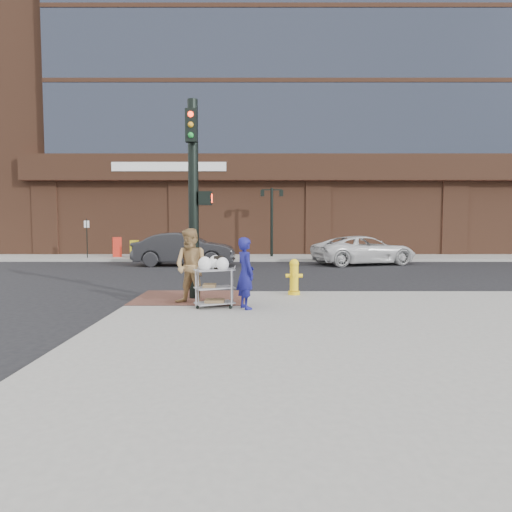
{
  "coord_description": "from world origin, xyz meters",
  "views": [
    {
      "loc": [
        1.09,
        -10.79,
        2.05
      ],
      "look_at": [
        1.08,
        0.6,
        1.25
      ],
      "focal_mm": 32.0,
      "sensor_mm": 36.0,
      "label": 1
    }
  ],
  "objects_px": {
    "lamp_post": "(272,214)",
    "woman_blue": "(246,273)",
    "sedan_dark": "(184,249)",
    "minivan_white": "(364,250)",
    "traffic_signal_pole": "(194,193)",
    "utility_cart": "(215,284)",
    "fire_hydrant": "(294,276)",
    "pedestrian_tan": "(192,266)"
  },
  "relations": [
    {
      "from": "sedan_dark",
      "to": "minivan_white",
      "type": "relative_size",
      "value": 0.94
    },
    {
      "from": "pedestrian_tan",
      "to": "traffic_signal_pole",
      "type": "bearing_deg",
      "value": 114.01
    },
    {
      "from": "pedestrian_tan",
      "to": "fire_hydrant",
      "type": "height_order",
      "value": "pedestrian_tan"
    },
    {
      "from": "pedestrian_tan",
      "to": "minivan_white",
      "type": "xyz_separation_m",
      "value": [
        7.01,
        12.37,
        -0.32
      ]
    },
    {
      "from": "pedestrian_tan",
      "to": "utility_cart",
      "type": "bearing_deg",
      "value": -14.97
    },
    {
      "from": "sedan_dark",
      "to": "minivan_white",
      "type": "distance_m",
      "value": 9.04
    },
    {
      "from": "utility_cart",
      "to": "sedan_dark",
      "type": "bearing_deg",
      "value": 102.06
    },
    {
      "from": "utility_cart",
      "to": "traffic_signal_pole",
      "type": "bearing_deg",
      "value": 115.8
    },
    {
      "from": "woman_blue",
      "to": "fire_hydrant",
      "type": "bearing_deg",
      "value": -55.48
    },
    {
      "from": "lamp_post",
      "to": "sedan_dark",
      "type": "distance_m",
      "value": 6.51
    },
    {
      "from": "minivan_white",
      "to": "fire_hydrant",
      "type": "bearing_deg",
      "value": 140.75
    },
    {
      "from": "traffic_signal_pole",
      "to": "fire_hydrant",
      "type": "distance_m",
      "value": 3.45
    },
    {
      "from": "pedestrian_tan",
      "to": "fire_hydrant",
      "type": "distance_m",
      "value": 2.97
    },
    {
      "from": "traffic_signal_pole",
      "to": "woman_blue",
      "type": "bearing_deg",
      "value": -47.03
    },
    {
      "from": "lamp_post",
      "to": "woman_blue",
      "type": "distance_m",
      "value": 16.77
    },
    {
      "from": "woman_blue",
      "to": "pedestrian_tan",
      "type": "height_order",
      "value": "pedestrian_tan"
    },
    {
      "from": "traffic_signal_pole",
      "to": "minivan_white",
      "type": "relative_size",
      "value": 0.96
    },
    {
      "from": "pedestrian_tan",
      "to": "woman_blue",
      "type": "bearing_deg",
      "value": -2.7
    },
    {
      "from": "fire_hydrant",
      "to": "sedan_dark",
      "type": "bearing_deg",
      "value": 114.09
    },
    {
      "from": "traffic_signal_pole",
      "to": "lamp_post",
      "type": "bearing_deg",
      "value": 80.76
    },
    {
      "from": "pedestrian_tan",
      "to": "minivan_white",
      "type": "bearing_deg",
      "value": 81.84
    },
    {
      "from": "sedan_dark",
      "to": "utility_cart",
      "type": "relative_size",
      "value": 4.17
    },
    {
      "from": "traffic_signal_pole",
      "to": "utility_cart",
      "type": "xyz_separation_m",
      "value": [
        0.61,
        -1.27,
        -2.14
      ]
    },
    {
      "from": "utility_cart",
      "to": "fire_hydrant",
      "type": "relative_size",
      "value": 1.22
    },
    {
      "from": "woman_blue",
      "to": "minivan_white",
      "type": "relative_size",
      "value": 0.31
    },
    {
      "from": "minivan_white",
      "to": "utility_cart",
      "type": "height_order",
      "value": "minivan_white"
    },
    {
      "from": "minivan_white",
      "to": "lamp_post",
      "type": "bearing_deg",
      "value": 33.96
    },
    {
      "from": "lamp_post",
      "to": "traffic_signal_pole",
      "type": "distance_m",
      "value": 15.43
    },
    {
      "from": "woman_blue",
      "to": "fire_hydrant",
      "type": "distance_m",
      "value": 2.43
    },
    {
      "from": "woman_blue",
      "to": "fire_hydrant",
      "type": "height_order",
      "value": "woman_blue"
    },
    {
      "from": "traffic_signal_pole",
      "to": "fire_hydrant",
      "type": "height_order",
      "value": "traffic_signal_pole"
    },
    {
      "from": "pedestrian_tan",
      "to": "minivan_white",
      "type": "height_order",
      "value": "pedestrian_tan"
    },
    {
      "from": "lamp_post",
      "to": "fire_hydrant",
      "type": "bearing_deg",
      "value": -89.57
    },
    {
      "from": "traffic_signal_pole",
      "to": "utility_cart",
      "type": "relative_size",
      "value": 4.22
    },
    {
      "from": "lamp_post",
      "to": "sedan_dark",
      "type": "height_order",
      "value": "lamp_post"
    },
    {
      "from": "sedan_dark",
      "to": "fire_hydrant",
      "type": "distance_m",
      "value": 11.17
    },
    {
      "from": "minivan_white",
      "to": "fire_hydrant",
      "type": "xyz_separation_m",
      "value": [
        -4.46,
        -10.88,
        -0.08
      ]
    },
    {
      "from": "sedan_dark",
      "to": "pedestrian_tan",
      "type": "bearing_deg",
      "value": -169.66
    },
    {
      "from": "lamp_post",
      "to": "woman_blue",
      "type": "bearing_deg",
      "value": -93.96
    },
    {
      "from": "lamp_post",
      "to": "traffic_signal_pole",
      "type": "relative_size",
      "value": 0.8
    },
    {
      "from": "traffic_signal_pole",
      "to": "woman_blue",
      "type": "height_order",
      "value": "traffic_signal_pole"
    },
    {
      "from": "sedan_dark",
      "to": "lamp_post",
      "type": "bearing_deg",
      "value": -44.73
    }
  ]
}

